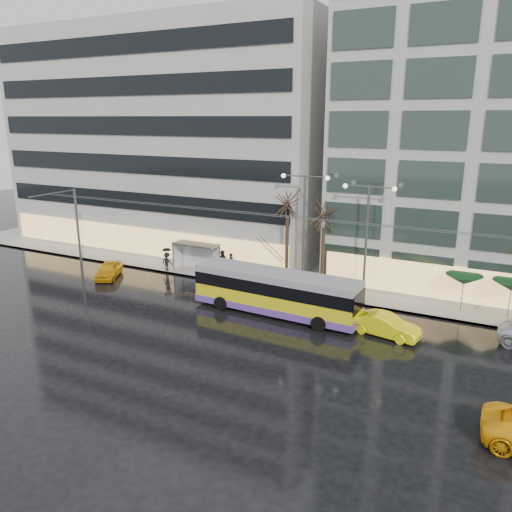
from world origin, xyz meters
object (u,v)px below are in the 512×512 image
Objects in this scene: bus_shelter at (194,250)px; street_lamp_near at (304,216)px; trolleybus at (276,294)px; taxi_a at (109,270)px.

street_lamp_near is (10.38, 0.11, 4.03)m from bus_shelter.
bus_shelter is 0.47× the size of street_lamp_near.
trolleybus reaches higher than taxi_a.
taxi_a is (-5.59, -4.84, -1.27)m from bus_shelter.
street_lamp_near is at bearing 0.63° from bus_shelter.
taxi_a is at bearing -139.10° from bus_shelter.
trolleybus is at bearing -28.73° from bus_shelter.
street_lamp_near is 2.22× the size of taxi_a.
street_lamp_near reaches higher than taxi_a.
taxi_a is at bearing 176.34° from trolleybus.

